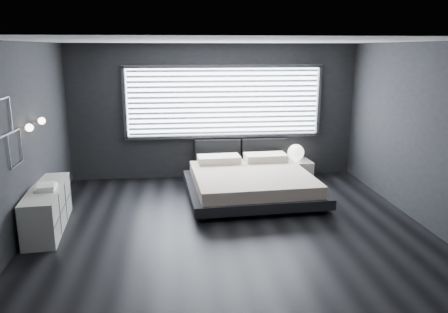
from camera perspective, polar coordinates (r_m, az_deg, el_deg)
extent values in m
plane|color=black|center=(6.94, 0.77, -8.94)|extent=(6.00, 6.00, 0.00)
plane|color=silver|center=(6.39, 0.86, 14.87)|extent=(6.00, 6.00, 0.00)
cube|color=black|center=(9.22, -1.29, 5.87)|extent=(6.00, 0.04, 2.80)
cube|color=black|center=(3.90, 5.80, -5.60)|extent=(6.00, 0.04, 2.80)
cube|color=black|center=(6.84, -25.00, 1.69)|extent=(0.04, 5.50, 2.80)
cube|color=black|center=(7.50, 24.24, 2.75)|extent=(0.04, 5.50, 2.80)
cube|color=white|center=(9.19, -0.04, 7.17)|extent=(4.00, 0.02, 1.38)
cube|color=#47474C|center=(9.17, -12.89, 6.80)|extent=(0.06, 0.08, 1.48)
cube|color=#47474C|center=(9.60, 12.28, 7.14)|extent=(0.06, 0.08, 1.48)
cube|color=#47474C|center=(9.10, -0.02, 11.71)|extent=(4.14, 0.08, 0.06)
cube|color=#47474C|center=(9.27, -0.02, 2.66)|extent=(4.14, 0.08, 0.06)
cube|color=white|center=(9.13, 0.00, 7.12)|extent=(3.94, 0.03, 1.32)
cube|color=black|center=(9.27, -0.84, 0.69)|extent=(0.96, 0.16, 0.52)
cube|color=black|center=(9.41, 5.23, 0.84)|extent=(0.96, 0.16, 0.52)
cylinder|color=silver|center=(6.84, -24.65, 3.43)|extent=(0.10, 0.02, 0.02)
sphere|color=#FFE5B7|center=(6.81, -24.09, 3.46)|extent=(0.11, 0.11, 0.11)
cylinder|color=silver|center=(7.40, -23.23, 4.29)|extent=(0.10, 0.02, 0.02)
sphere|color=#FFE5B7|center=(7.38, -22.71, 4.32)|extent=(0.11, 0.11, 0.11)
cube|color=#47474C|center=(6.22, -27.00, 6.74)|extent=(0.01, 0.46, 0.02)
cube|color=#47474C|center=(6.28, -26.54, 2.59)|extent=(0.01, 0.46, 0.02)
cube|color=#47474C|center=(6.46, -26.08, 4.99)|extent=(0.01, 0.02, 0.46)
cube|color=#47474C|center=(6.52, -25.80, 2.94)|extent=(0.01, 0.46, 0.02)
cube|color=#47474C|center=(6.61, -25.38, -0.97)|extent=(0.01, 0.46, 0.02)
cube|color=#47474C|center=(6.77, -24.97, 1.41)|extent=(0.01, 0.02, 0.46)
cube|color=#47474C|center=(6.35, -26.25, 0.50)|extent=(0.01, 0.02, 0.46)
cube|color=black|center=(7.17, -2.76, -7.80)|extent=(0.14, 0.14, 0.09)
cube|color=black|center=(7.66, 12.63, -6.68)|extent=(0.14, 0.14, 0.09)
cube|color=black|center=(8.88, -4.16, -3.48)|extent=(0.14, 0.14, 0.09)
cube|color=black|center=(9.28, 8.46, -2.83)|extent=(0.14, 0.14, 0.09)
cube|color=black|center=(8.14, 3.61, -4.16)|extent=(2.48, 2.38, 0.17)
cube|color=#C5AE9B|center=(8.08, 3.63, -2.86)|extent=(2.21, 2.21, 0.21)
cube|color=#EFE4C7|center=(8.73, -0.67, -0.34)|extent=(0.86, 0.50, 0.14)
cube|color=#EFE4C7|center=(8.93, 5.45, -0.09)|extent=(0.86, 0.50, 0.14)
cube|color=silver|center=(9.45, 9.34, -1.65)|extent=(0.66, 0.56, 0.37)
sphere|color=white|center=(9.40, 9.36, 0.52)|extent=(0.35, 0.35, 0.35)
cube|color=silver|center=(7.21, -22.05, -6.29)|extent=(0.60, 1.68, 0.66)
cube|color=#47474C|center=(7.17, -20.20, -6.24)|extent=(0.15, 1.63, 0.64)
cube|color=white|center=(7.03, -22.28, -3.80)|extent=(0.32, 0.40, 0.04)
cube|color=white|center=(6.99, -22.27, -3.55)|extent=(0.30, 0.37, 0.03)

